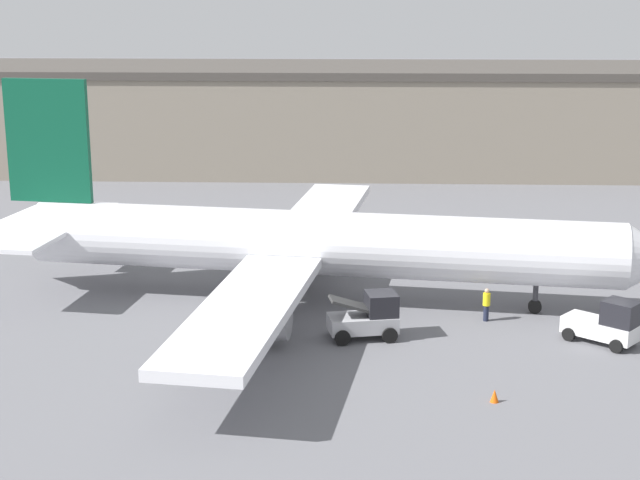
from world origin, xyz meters
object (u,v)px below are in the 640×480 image
object	(u,v)px
belt_loader_truck	(368,317)
safety_cone_near	(495,396)
airplane	(301,243)
ground_crew_worker	(486,304)
baggage_tug	(607,324)

from	to	relation	value
belt_loader_truck	safety_cone_near	xyz separation A→B (m)	(5.15, -7.52, -0.80)
airplane	ground_crew_worker	bearing A→B (deg)	-9.78
safety_cone_near	baggage_tug	bearing A→B (deg)	48.60
airplane	baggage_tug	size ratio (longest dim) A/B	10.58
airplane	ground_crew_worker	world-z (taller)	airplane
safety_cone_near	airplane	bearing A→B (deg)	123.23
airplane	ground_crew_worker	size ratio (longest dim) A/B	22.26
ground_crew_worker	belt_loader_truck	bearing A→B (deg)	-21.60
belt_loader_truck	ground_crew_worker	bearing A→B (deg)	12.80
baggage_tug	belt_loader_truck	bearing A→B (deg)	-142.55
airplane	ground_crew_worker	distance (m)	10.41
baggage_tug	ground_crew_worker	bearing A→B (deg)	-171.36
baggage_tug	safety_cone_near	distance (m)	9.47
ground_crew_worker	baggage_tug	bearing A→B (deg)	102.97
airplane	belt_loader_truck	world-z (taller)	airplane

